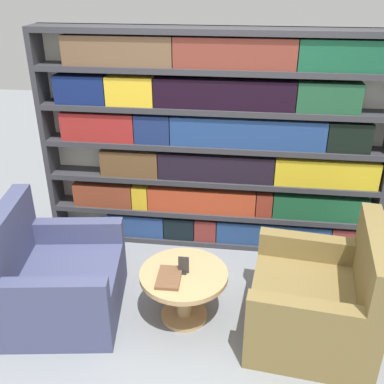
{
  "coord_description": "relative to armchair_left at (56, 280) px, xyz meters",
  "views": [
    {
      "loc": [
        0.31,
        -2.54,
        2.49
      ],
      "look_at": [
        -0.1,
        0.68,
        0.86
      ],
      "focal_mm": 42.0,
      "sensor_mm": 36.0,
      "label": 1
    }
  ],
  "objects": [
    {
      "name": "ground_plane",
      "position": [
        1.1,
        -0.13,
        -0.3
      ],
      "size": [
        14.0,
        14.0,
        0.0
      ],
      "primitive_type": "plane",
      "color": "gray"
    },
    {
      "name": "bookshelf",
      "position": [
        1.14,
        1.21,
        0.73
      ],
      "size": [
        3.15,
        0.3,
        2.05
      ],
      "color": "silver",
      "rests_on": "ground_plane"
    },
    {
      "name": "armchair_left",
      "position": [
        0.0,
        0.0,
        0.0
      ],
      "size": [
        0.99,
        1.04,
        0.92
      ],
      "rotation": [
        0.0,
        0.0,
        1.71
      ],
      "color": "#42476B",
      "rests_on": "ground_plane"
    },
    {
      "name": "armchair_right",
      "position": [
        2.0,
        0.0,
        0.0
      ],
      "size": [
        0.97,
        1.02,
        0.92
      ],
      "rotation": [
        0.0,
        0.0,
        -1.68
      ],
      "color": "olive",
      "rests_on": "ground_plane"
    },
    {
      "name": "coffee_table",
      "position": [
        1.0,
        0.06,
        0.01
      ],
      "size": [
        0.67,
        0.67,
        0.43
      ],
      "color": "tan",
      "rests_on": "ground_plane"
    },
    {
      "name": "table_sign",
      "position": [
        1.0,
        0.06,
        0.19
      ],
      "size": [
        0.08,
        0.06,
        0.14
      ],
      "color": "black",
      "rests_on": "coffee_table"
    },
    {
      "name": "stray_book",
      "position": [
        0.91,
        -0.03,
        0.14
      ],
      "size": [
        0.18,
        0.28,
        0.02
      ],
      "color": "brown",
      "rests_on": "coffee_table"
    }
  ]
}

